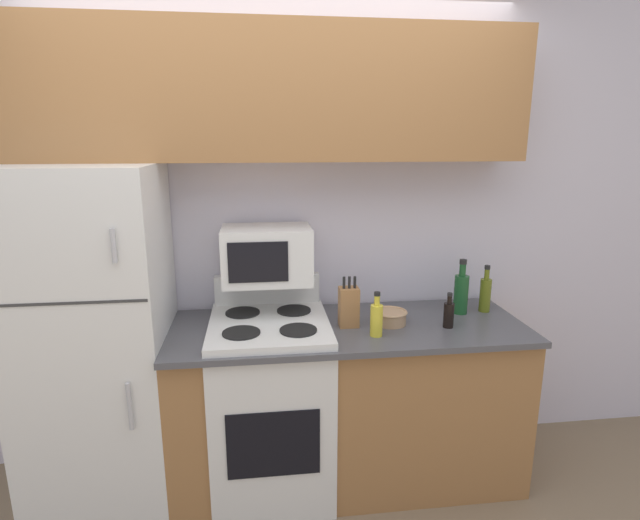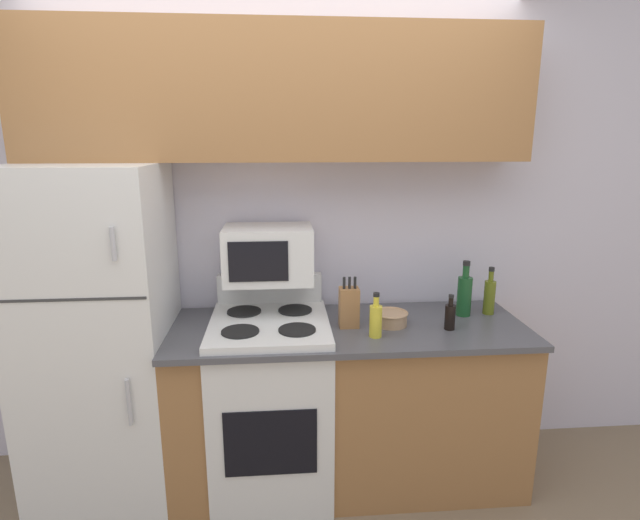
# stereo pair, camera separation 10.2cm
# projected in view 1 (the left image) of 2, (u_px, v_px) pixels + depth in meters

# --- Properties ---
(wall_back) EXTENTS (8.00, 0.05, 2.55)m
(wall_back) POSITION_uv_depth(u_px,v_px,m) (278.00, 237.00, 2.77)
(wall_back) COLOR silver
(wall_back) RESTS_ON ground_plane
(lower_cabinets) EXTENTS (1.80, 0.68, 0.88)m
(lower_cabinets) POSITION_uv_depth(u_px,v_px,m) (347.00, 402.00, 2.66)
(lower_cabinets) COLOR #9E6B3D
(lower_cabinets) RESTS_ON ground_plane
(refrigerator) EXTENTS (0.67, 0.66, 1.70)m
(refrigerator) POSITION_uv_depth(u_px,v_px,m) (97.00, 342.00, 2.42)
(refrigerator) COLOR white
(refrigerator) RESTS_ON ground_plane
(upper_cabinets) EXTENTS (2.47, 0.30, 0.64)m
(upper_cabinets) POSITION_uv_depth(u_px,v_px,m) (277.00, 94.00, 2.42)
(upper_cabinets) COLOR #9E6B3D
(upper_cabinets) RESTS_ON refrigerator
(stove) EXTENTS (0.60, 0.66, 1.08)m
(stove) POSITION_uv_depth(u_px,v_px,m) (271.00, 402.00, 2.59)
(stove) COLOR white
(stove) RESTS_ON ground_plane
(microwave) EXTENTS (0.45, 0.32, 0.28)m
(microwave) POSITION_uv_depth(u_px,v_px,m) (267.00, 255.00, 2.56)
(microwave) COLOR white
(microwave) RESTS_ON stove
(knife_block) EXTENTS (0.10, 0.08, 0.26)m
(knife_block) POSITION_uv_depth(u_px,v_px,m) (349.00, 306.00, 2.51)
(knife_block) COLOR #9E6B3D
(knife_block) RESTS_ON lower_cabinets
(bowl) EXTENTS (0.17, 0.17, 0.07)m
(bowl) POSITION_uv_depth(u_px,v_px,m) (390.00, 317.00, 2.55)
(bowl) COLOR tan
(bowl) RESTS_ON lower_cabinets
(bottle_cooking_spray) EXTENTS (0.06, 0.06, 0.22)m
(bottle_cooking_spray) POSITION_uv_depth(u_px,v_px,m) (376.00, 319.00, 2.38)
(bottle_cooking_spray) COLOR gold
(bottle_cooking_spray) RESTS_ON lower_cabinets
(bottle_olive_oil) EXTENTS (0.06, 0.06, 0.26)m
(bottle_olive_oil) POSITION_uv_depth(u_px,v_px,m) (485.00, 293.00, 2.72)
(bottle_olive_oil) COLOR #5B6619
(bottle_olive_oil) RESTS_ON lower_cabinets
(bottle_wine_green) EXTENTS (0.08, 0.08, 0.30)m
(bottle_wine_green) POSITION_uv_depth(u_px,v_px,m) (461.00, 292.00, 2.69)
(bottle_wine_green) COLOR #194C23
(bottle_wine_green) RESTS_ON lower_cabinets
(bottle_soy_sauce) EXTENTS (0.05, 0.05, 0.18)m
(bottle_soy_sauce) POSITION_uv_depth(u_px,v_px,m) (449.00, 314.00, 2.50)
(bottle_soy_sauce) COLOR black
(bottle_soy_sauce) RESTS_ON lower_cabinets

